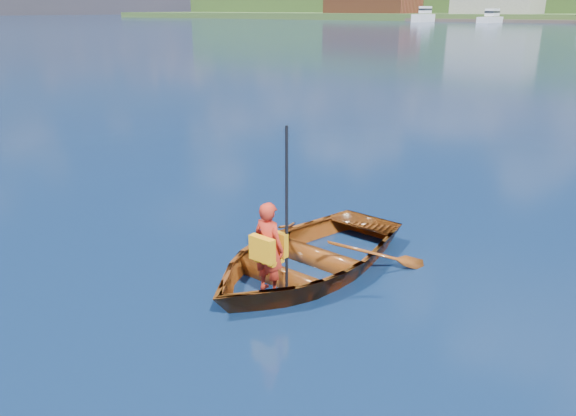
% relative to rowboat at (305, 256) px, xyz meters
% --- Properties ---
extents(ground, '(600.00, 600.00, 0.00)m').
position_rel_rowboat_xyz_m(ground, '(0.10, 0.27, -0.21)').
color(ground, '#0F2645').
rests_on(ground, ground).
extents(rowboat, '(2.63, 3.56, 0.71)m').
position_rel_rowboat_xyz_m(rowboat, '(0.00, 0.00, 0.00)').
color(rowboat, maroon).
rests_on(rowboat, ground).
extents(child_paddler, '(0.43, 0.35, 2.04)m').
position_rel_rowboat_xyz_m(child_paddler, '(0.11, -0.91, 0.47)').
color(child_paddler, red).
rests_on(child_paddler, ground).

